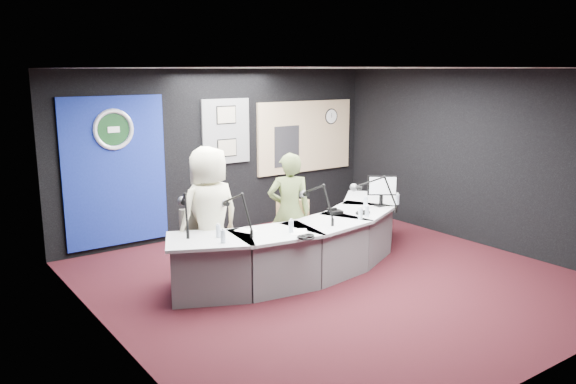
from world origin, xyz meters
TOP-DOWN VIEW (x-y plane):
  - ground at (0.00, 0.00)m, footprint 6.00×6.00m
  - ceiling at (0.00, 0.00)m, footprint 6.00×6.00m
  - wall_back at (0.00, 3.00)m, footprint 6.00×0.02m
  - wall_front at (0.00, -3.00)m, footprint 6.00×0.02m
  - wall_left at (-3.00, 0.00)m, footprint 0.02×6.00m
  - wall_right at (3.00, 0.00)m, footprint 0.02×6.00m
  - broadcast_desk at (-0.05, 0.55)m, footprint 4.50×1.90m
  - backdrop_panel at (-1.90, 2.97)m, footprint 1.60×0.05m
  - agency_seal at (-1.90, 2.93)m, footprint 0.63×0.07m
  - seal_center at (-1.90, 2.94)m, footprint 0.48×0.01m
  - pinboard at (0.05, 2.97)m, footprint 0.90×0.04m
  - framed_photo_upper at (0.05, 2.94)m, footprint 0.34×0.02m
  - framed_photo_lower at (0.05, 2.94)m, footprint 0.34×0.02m
  - booth_window_frame at (1.75, 2.97)m, footprint 2.12×0.06m
  - booth_glow at (1.75, 2.96)m, footprint 2.00×0.02m
  - equipment_rack at (1.30, 2.94)m, footprint 0.55×0.02m
  - wall_clock at (2.35, 2.94)m, footprint 0.28×0.01m
  - armchair_left at (-1.38, 0.93)m, footprint 0.59×0.59m
  - armchair_right at (-0.21, 0.75)m, footprint 0.78×0.78m
  - draped_jacket at (-1.42, 1.18)m, footprint 0.51×0.14m
  - person_man at (-1.38, 0.93)m, footprint 0.94×0.66m
  - person_woman at (-0.21, 0.75)m, footprint 0.72×0.64m
  - computer_monitor at (1.31, 0.48)m, footprint 0.33×0.25m
  - desk_phone at (0.43, 0.52)m, footprint 0.22×0.19m
  - headphones_near at (0.76, 0.29)m, footprint 0.20×0.20m
  - headphones_far at (-0.65, -0.20)m, footprint 0.24×0.24m
  - paper_stack at (-1.07, 0.50)m, footprint 0.28×0.32m
  - notepad at (-0.56, 0.06)m, footprint 0.35×0.38m
  - boom_mic_a at (-1.73, 0.91)m, footprint 0.33×0.70m
  - boom_mic_b at (-1.22, 0.49)m, footprint 0.18×0.74m
  - boom_mic_c at (-0.04, 0.34)m, footprint 0.16×0.74m
  - boom_mic_d at (1.00, 0.30)m, footprint 0.52×0.59m
  - water_bottles at (0.01, 0.31)m, footprint 3.22×0.53m

SIDE VIEW (x-z plane):
  - ground at x=0.00m, z-range 0.00..0.00m
  - broadcast_desk at x=-0.05m, z-range 0.00..0.75m
  - armchair_left at x=-1.38m, z-range 0.00..0.98m
  - armchair_right at x=-0.21m, z-range 0.00..0.98m
  - draped_jacket at x=-1.42m, z-range 0.27..0.97m
  - paper_stack at x=-1.07m, z-range 0.75..0.75m
  - notepad at x=-0.56m, z-range 0.75..0.75m
  - headphones_near at x=0.76m, z-range 0.75..0.78m
  - headphones_far at x=-0.65m, z-range 0.75..0.79m
  - desk_phone at x=0.43m, z-range 0.75..0.80m
  - person_woman at x=-0.21m, z-range 0.00..1.67m
  - water_bottles at x=0.01m, z-range 0.75..0.93m
  - person_man at x=-1.38m, z-range 0.00..1.82m
  - boom_mic_a at x=-1.73m, z-range 0.75..1.35m
  - boom_mic_b at x=-1.22m, z-range 0.75..1.35m
  - boom_mic_c at x=-0.04m, z-range 0.75..1.35m
  - boom_mic_d at x=1.00m, z-range 0.75..1.35m
  - computer_monitor at x=1.31m, z-range 0.93..1.21m
  - backdrop_panel at x=-1.90m, z-range 0.10..2.40m
  - wall_back at x=0.00m, z-range 0.00..2.80m
  - wall_front at x=0.00m, z-range 0.00..2.80m
  - wall_left at x=-3.00m, z-range 0.00..2.80m
  - wall_right at x=3.00m, z-range 0.00..2.80m
  - equipment_rack at x=1.30m, z-range 1.03..1.78m
  - framed_photo_lower at x=0.05m, z-range 1.33..1.60m
  - booth_window_frame at x=1.75m, z-range 0.89..2.21m
  - booth_glow at x=1.75m, z-range 0.95..2.15m
  - pinboard at x=0.05m, z-range 1.20..2.30m
  - agency_seal at x=-1.90m, z-range 1.58..2.21m
  - seal_center at x=-1.90m, z-range 1.66..2.14m
  - wall_clock at x=2.35m, z-range 1.76..2.04m
  - framed_photo_upper at x=0.05m, z-range 1.89..2.17m
  - ceiling at x=0.00m, z-range 2.79..2.81m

